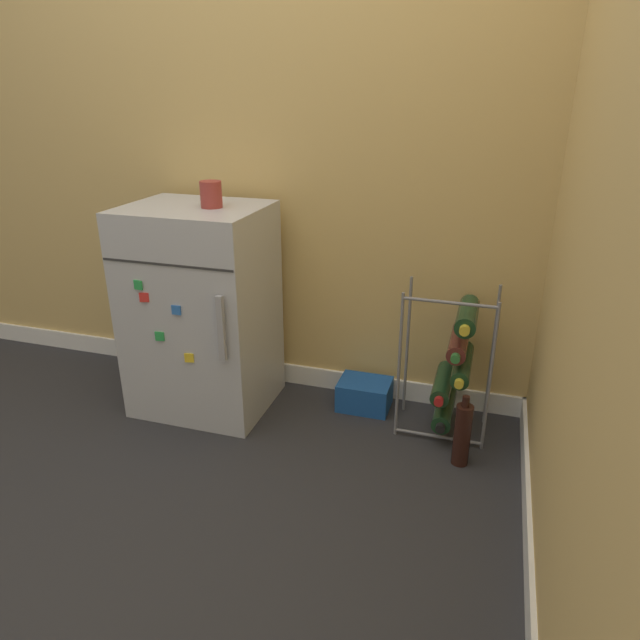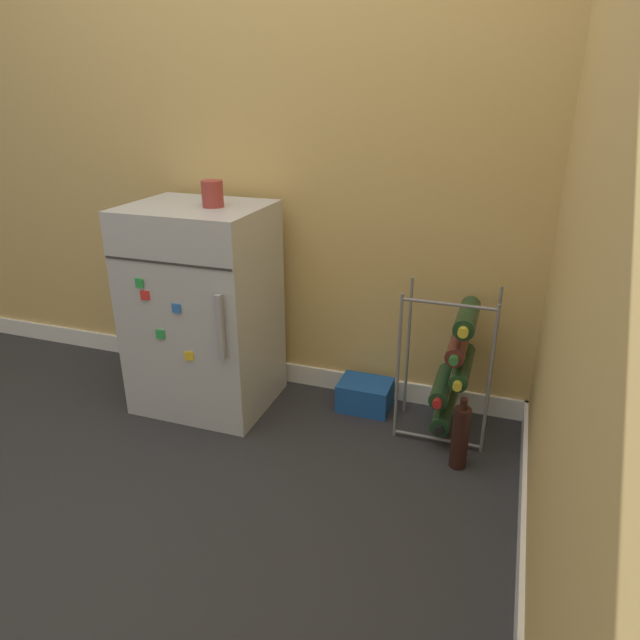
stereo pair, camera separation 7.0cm
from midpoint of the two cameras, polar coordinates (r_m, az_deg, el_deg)
name	(u,v)px [view 1 (the left image)]	position (r m, az deg, el deg)	size (l,w,h in m)	color
ground_plane	(243,463)	(2.18, -8.63, -13.97)	(14.00, 14.00, 0.00)	#28282B
wall_back	(299,97)	(2.38, -3.02, 21.34)	(6.98, 0.07, 2.50)	tan
mini_fridge	(202,310)	(2.40, -12.55, 0.97)	(0.54, 0.47, 0.85)	#B7BABF
wine_rack	(454,364)	(2.24, 12.43, -4.30)	(0.34, 0.33, 0.60)	slate
soda_box	(365,394)	(2.46, 3.66, -7.42)	(0.22, 0.17, 0.12)	#194C9E
fridge_top_cup	(211,194)	(2.23, -11.74, 12.20)	(0.08, 0.08, 0.10)	maroon
loose_bottle_floor	(462,434)	(2.14, 13.12, -11.06)	(0.06, 0.06, 0.28)	black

